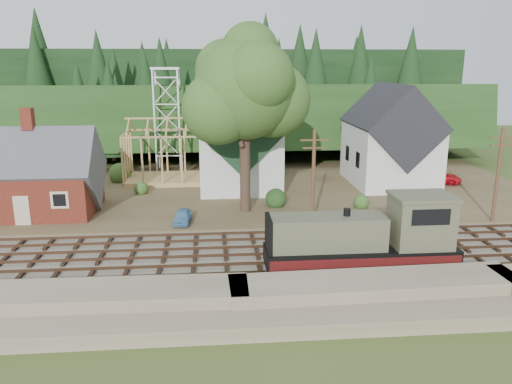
{
  "coord_description": "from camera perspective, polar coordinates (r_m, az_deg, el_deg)",
  "views": [
    {
      "loc": [
        -0.67,
        -32.0,
        12.87
      ],
      "look_at": [
        2.6,
        6.0,
        3.0
      ],
      "focal_mm": 35.0,
      "sensor_mm": 36.0,
      "label": 1
    }
  ],
  "objects": [
    {
      "name": "big_tree",
      "position": [
        42.26,
        -1.08,
        10.91
      ],
      "size": [
        10.9,
        8.4,
        14.7
      ],
      "color": "#38281E",
      "rests_on": "village_flat"
    },
    {
      "name": "telegraph_pole_near",
      "position": [
        38.95,
        6.56,
        1.62
      ],
      "size": [
        2.2,
        0.28,
        8.0
      ],
      "color": "#4C331E",
      "rests_on": "ground"
    },
    {
      "name": "ground",
      "position": [
        34.5,
        -3.48,
        -7.42
      ],
      "size": [
        140.0,
        140.0,
        0.0
      ],
      "primitive_type": "plane",
      "color": "#384C1E",
      "rests_on": "ground"
    },
    {
      "name": "embankment",
      "position": [
        26.8,
        -2.98,
        -14.21
      ],
      "size": [
        64.0,
        5.0,
        1.6
      ],
      "primitive_type": "cube",
      "color": "#7F7259",
      "rests_on": "ground"
    },
    {
      "name": "lattice_tower",
      "position": [
        60.3,
        -10.2,
        11.59
      ],
      "size": [
        3.2,
        3.2,
        12.12
      ],
      "color": "silver",
      "rests_on": "village_flat"
    },
    {
      "name": "car_red",
      "position": [
        57.39,
        20.15,
        1.63
      ],
      "size": [
        5.2,
        4.0,
        1.31
      ],
      "primitive_type": "imported",
      "rotation": [
        0.0,
        0.0,
        1.13
      ],
      "color": "red",
      "rests_on": "village_flat"
    },
    {
      "name": "telegraph_pole_far",
      "position": [
        44.41,
        25.91,
        1.84
      ],
      "size": [
        2.2,
        0.28,
        8.0
      ],
      "color": "#4C331E",
      "rests_on": "ground"
    },
    {
      "name": "locomotive",
      "position": [
        32.39,
        12.72,
        -5.25
      ],
      "size": [
        11.95,
        2.99,
        4.78
      ],
      "color": "black",
      "rests_on": "railroad_bed"
    },
    {
      "name": "car_blue",
      "position": [
        40.88,
        -8.4,
        -2.76
      ],
      "size": [
        1.48,
        3.27,
        1.09
      ],
      "primitive_type": "imported",
      "rotation": [
        0.0,
        0.0,
        -0.06
      ],
      "color": "#5B94C3",
      "rests_on": "village_flat"
    },
    {
      "name": "depot",
      "position": [
        46.66,
        -23.98,
        1.3
      ],
      "size": [
        10.8,
        7.41,
        9.0
      ],
      "color": "#561913",
      "rests_on": "village_flat"
    },
    {
      "name": "patio_set",
      "position": [
        44.28,
        -21.2,
        -0.18
      ],
      "size": [
        2.21,
        2.21,
        2.46
      ],
      "color": "silver",
      "rests_on": "village_flat"
    },
    {
      "name": "timber_frame",
      "position": [
        55.11,
        -10.42,
        4.23
      ],
      "size": [
        8.2,
        6.2,
        6.99
      ],
      "color": "tan",
      "rests_on": "village_flat"
    },
    {
      "name": "farmhouse",
      "position": [
        54.9,
        15.09,
        5.63
      ],
      "size": [
        8.4,
        10.8,
        10.6
      ],
      "color": "silver",
      "rests_on": "village_flat"
    },
    {
      "name": "hillside",
      "position": [
        75.11,
        -4.35,
        4.6
      ],
      "size": [
        70.0,
        28.96,
        12.74
      ],
      "primitive_type": "cube",
      "rotation": [
        -0.17,
        0.0,
        0.0
      ],
      "color": "#1E3F19",
      "rests_on": "ground"
    },
    {
      "name": "railroad_bed",
      "position": [
        34.47,
        -3.48,
        -7.3
      ],
      "size": [
        64.0,
        11.0,
        0.16
      ],
      "primitive_type": "cube",
      "color": "#726B5B",
      "rests_on": "ground"
    },
    {
      "name": "ridge",
      "position": [
        90.92,
        -4.48,
        6.33
      ],
      "size": [
        80.0,
        20.0,
        12.0
      ],
      "primitive_type": "cube",
      "color": "black",
      "rests_on": "ground"
    },
    {
      "name": "church",
      "position": [
        52.32,
        -1.95,
        6.05
      ],
      "size": [
        8.4,
        15.17,
        13.0
      ],
      "color": "silver",
      "rests_on": "village_flat"
    },
    {
      "name": "village_flat",
      "position": [
        51.6,
        -4.03,
        0.2
      ],
      "size": [
        64.0,
        26.0,
        0.3
      ],
      "primitive_type": "cube",
      "color": "brown",
      "rests_on": "ground"
    }
  ]
}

